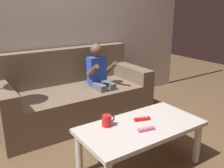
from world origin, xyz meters
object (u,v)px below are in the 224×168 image
Objects in this scene: coffee_mug at (107,121)px; game_remote_pink_near_edge at (146,129)px; coffee_table at (141,132)px; person_seated_on_couch at (100,77)px; couch at (74,96)px; game_remote_red_center at (142,119)px.

game_remote_pink_near_edge is at bearing -48.67° from coffee_mug.
person_seated_on_couch is at bearing 76.69° from coffee_table.
coffee_mug is (-0.21, -1.08, 0.17)m from couch.
person_seated_on_couch is 1.03m from coffee_mug.
coffee_mug is at bearing 131.33° from game_remote_pink_near_edge.
couch reaches higher than game_remote_red_center.
couch reaches higher than coffee_mug.
game_remote_red_center is (0.10, 0.16, 0.00)m from game_remote_pink_near_edge.
game_remote_red_center is at bearing 58.85° from game_remote_pink_near_edge.
couch is 1.23m from coffee_table.
person_seated_on_couch reaches higher than coffee_table.
couch is at bearing 94.70° from game_remote_red_center.
game_remote_red_center is at bearing -100.55° from person_seated_on_couch.
game_remote_red_center is 0.32m from coffee_mug.
game_remote_pink_near_edge is (-0.28, -1.14, -0.11)m from person_seated_on_couch.
game_remote_red_center is at bearing -14.84° from coffee_mug.
couch is at bearing 91.46° from coffee_table.
game_remote_red_center reaches higher than coffee_table.
coffee_mug is (-0.24, 0.14, 0.11)m from coffee_table.
person_seated_on_couch is 1.01m from game_remote_red_center.
game_remote_pink_near_edge reaches higher than coffee_table.
coffee_table is 8.81× the size of coffee_mug.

